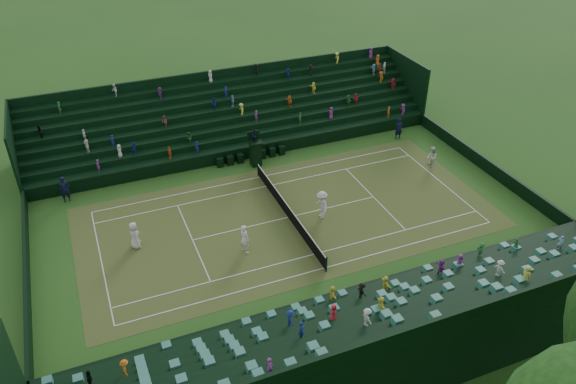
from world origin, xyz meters
name	(u,v)px	position (x,y,z in m)	size (l,w,h in m)	color
ground	(288,218)	(0.00, 0.00, 0.00)	(160.00, 160.00, 0.00)	#265A1C
court_surface	(288,217)	(0.00, 0.00, 0.01)	(12.97, 26.77, 0.01)	#346722
perimeter_wall_north	(486,165)	(0.00, 15.88, 0.50)	(17.17, 0.20, 1.00)	black
perimeter_wall_south	(26,273)	(0.00, -15.88, 0.50)	(17.17, 0.20, 1.00)	black
perimeter_wall_east	(348,295)	(8.48, 0.00, 0.50)	(0.20, 31.77, 1.00)	black
perimeter_wall_west	(246,153)	(-8.48, 0.00, 0.50)	(0.20, 31.77, 1.00)	black
north_grandstand	(391,337)	(12.66, 0.00, 1.55)	(6.60, 32.00, 4.90)	black
south_grandstand	(229,119)	(-12.66, 0.00, 1.55)	(6.60, 32.00, 4.90)	black
tennis_net	(288,211)	(0.00, 0.00, 0.53)	(11.67, 0.10, 1.06)	black
umpire_chair	(255,150)	(-7.30, 0.35, 1.27)	(0.95, 0.95, 2.98)	black
courtside_chairs	(251,155)	(-8.13, 0.27, 0.40)	(0.49, 5.46, 1.06)	black
player_near_west	(134,235)	(-0.64, -9.73, 0.90)	(0.88, 0.57, 1.80)	white
player_near_east	(245,239)	(2.31, -3.74, 0.98)	(0.72, 0.47, 1.97)	white
player_far_west	(432,157)	(-2.05, 12.47, 0.81)	(0.79, 0.62, 1.63)	white
player_far_east	(322,205)	(0.76, 2.05, 0.98)	(1.26, 0.73, 1.95)	white
line_judge_north	(399,129)	(-6.90, 12.62, 0.91)	(0.67, 0.44, 1.83)	black
line_judge_south	(65,189)	(-7.54, -13.24, 0.95)	(0.69, 0.45, 1.90)	black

